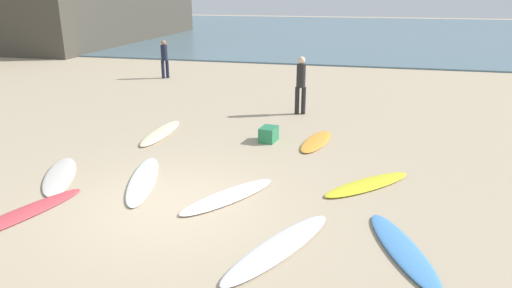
{
  "coord_description": "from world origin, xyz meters",
  "views": [
    {
      "loc": [
        3.31,
        -7.06,
        3.79
      ],
      "look_at": [
        0.9,
        2.94,
        0.3
      ],
      "focal_mm": 32.42,
      "sensor_mm": 36.0,
      "label": 1
    }
  ],
  "objects_px": {
    "surfboard_3": "(161,133)",
    "beachgoer_near": "(164,57)",
    "surfboard_2": "(316,141)",
    "beach_cooler": "(269,134)",
    "surfboard_7": "(60,176)",
    "surfboard_0": "(228,196)",
    "beachgoer_mid": "(301,82)",
    "surfboard_1": "(403,249)",
    "surfboard_4": "(279,247)",
    "surfboard_8": "(143,180)",
    "surfboard_5": "(18,215)",
    "surfboard_6": "(368,184)"
  },
  "relations": [
    {
      "from": "surfboard_3",
      "to": "beachgoer_near",
      "type": "bearing_deg",
      "value": 111.32
    },
    {
      "from": "surfboard_2",
      "to": "beach_cooler",
      "type": "bearing_deg",
      "value": 18.12
    },
    {
      "from": "surfboard_7",
      "to": "surfboard_0",
      "type": "bearing_deg",
      "value": -30.23
    },
    {
      "from": "surfboard_2",
      "to": "beach_cooler",
      "type": "height_order",
      "value": "beach_cooler"
    },
    {
      "from": "surfboard_2",
      "to": "beachgoer_mid",
      "type": "bearing_deg",
      "value": -63.05
    },
    {
      "from": "surfboard_1",
      "to": "beachgoer_mid",
      "type": "bearing_deg",
      "value": 88.78
    },
    {
      "from": "surfboard_3",
      "to": "surfboard_4",
      "type": "xyz_separation_m",
      "value": [
        4.23,
        -4.99,
        -0.0
      ]
    },
    {
      "from": "surfboard_8",
      "to": "surfboard_0",
      "type": "bearing_deg",
      "value": -28.22
    },
    {
      "from": "surfboard_1",
      "to": "surfboard_7",
      "type": "relative_size",
      "value": 1.02
    },
    {
      "from": "surfboard_2",
      "to": "beachgoer_near",
      "type": "height_order",
      "value": "beachgoer_near"
    },
    {
      "from": "surfboard_4",
      "to": "beach_cooler",
      "type": "height_order",
      "value": "beach_cooler"
    },
    {
      "from": "surfboard_2",
      "to": "surfboard_5",
      "type": "bearing_deg",
      "value": 59.2
    },
    {
      "from": "beachgoer_mid",
      "to": "surfboard_7",
      "type": "bearing_deg",
      "value": -132.41
    },
    {
      "from": "surfboard_2",
      "to": "surfboard_3",
      "type": "distance_m",
      "value": 4.21
    },
    {
      "from": "surfboard_2",
      "to": "surfboard_4",
      "type": "relative_size",
      "value": 0.76
    },
    {
      "from": "surfboard_0",
      "to": "beach_cooler",
      "type": "bearing_deg",
      "value": -58.67
    },
    {
      "from": "surfboard_7",
      "to": "surfboard_8",
      "type": "bearing_deg",
      "value": -21.64
    },
    {
      "from": "surfboard_2",
      "to": "surfboard_6",
      "type": "distance_m",
      "value": 2.84
    },
    {
      "from": "surfboard_2",
      "to": "surfboard_4",
      "type": "height_order",
      "value": "same"
    },
    {
      "from": "beachgoer_near",
      "to": "beachgoer_mid",
      "type": "relative_size",
      "value": 0.91
    },
    {
      "from": "surfboard_6",
      "to": "surfboard_7",
      "type": "height_order",
      "value": "surfboard_6"
    },
    {
      "from": "surfboard_1",
      "to": "surfboard_6",
      "type": "height_order",
      "value": "surfboard_1"
    },
    {
      "from": "surfboard_3",
      "to": "surfboard_7",
      "type": "height_order",
      "value": "surfboard_3"
    },
    {
      "from": "surfboard_6",
      "to": "surfboard_8",
      "type": "distance_m",
      "value": 4.58
    },
    {
      "from": "beachgoer_near",
      "to": "beachgoer_mid",
      "type": "distance_m",
      "value": 8.14
    },
    {
      "from": "surfboard_3",
      "to": "beach_cooler",
      "type": "bearing_deg",
      "value": 0.03
    },
    {
      "from": "surfboard_6",
      "to": "beachgoer_near",
      "type": "height_order",
      "value": "beachgoer_near"
    },
    {
      "from": "beachgoer_mid",
      "to": "surfboard_5",
      "type": "bearing_deg",
      "value": -123.92
    },
    {
      "from": "surfboard_2",
      "to": "beachgoer_near",
      "type": "relative_size",
      "value": 1.19
    },
    {
      "from": "surfboard_5",
      "to": "beachgoer_near",
      "type": "bearing_deg",
      "value": 120.29
    },
    {
      "from": "surfboard_7",
      "to": "beach_cooler",
      "type": "relative_size",
      "value": 4.17
    },
    {
      "from": "surfboard_1",
      "to": "surfboard_8",
      "type": "xyz_separation_m",
      "value": [
        -5.05,
        1.54,
        -0.01
      ]
    },
    {
      "from": "surfboard_4",
      "to": "surfboard_8",
      "type": "relative_size",
      "value": 1.01
    },
    {
      "from": "surfboard_5",
      "to": "beachgoer_mid",
      "type": "relative_size",
      "value": 1.44
    },
    {
      "from": "surfboard_5",
      "to": "beach_cooler",
      "type": "distance_m",
      "value": 6.13
    },
    {
      "from": "surfboard_3",
      "to": "surfboard_0",
      "type": "bearing_deg",
      "value": -51.13
    },
    {
      "from": "surfboard_0",
      "to": "surfboard_7",
      "type": "distance_m",
      "value": 3.76
    },
    {
      "from": "surfboard_6",
      "to": "surfboard_0",
      "type": "bearing_deg",
      "value": 68.79
    },
    {
      "from": "surfboard_0",
      "to": "surfboard_4",
      "type": "relative_size",
      "value": 0.87
    },
    {
      "from": "surfboard_0",
      "to": "beachgoer_near",
      "type": "height_order",
      "value": "beachgoer_near"
    },
    {
      "from": "surfboard_6",
      "to": "beach_cooler",
      "type": "height_order",
      "value": "beach_cooler"
    },
    {
      "from": "surfboard_0",
      "to": "surfboard_6",
      "type": "relative_size",
      "value": 1.01
    },
    {
      "from": "surfboard_0",
      "to": "surfboard_2",
      "type": "distance_m",
      "value": 3.91
    },
    {
      "from": "surfboard_4",
      "to": "beachgoer_near",
      "type": "xyz_separation_m",
      "value": [
        -7.52,
        12.68,
        0.87
      ]
    },
    {
      "from": "surfboard_2",
      "to": "surfboard_8",
      "type": "distance_m",
      "value": 4.63
    },
    {
      "from": "surfboard_1",
      "to": "surfboard_2",
      "type": "relative_size",
      "value": 1.15
    },
    {
      "from": "surfboard_1",
      "to": "surfboard_7",
      "type": "bearing_deg",
      "value": 148.34
    },
    {
      "from": "surfboard_4",
      "to": "beach_cooler",
      "type": "xyz_separation_m",
      "value": [
        -1.25,
        5.09,
        0.15
      ]
    },
    {
      "from": "surfboard_1",
      "to": "beachgoer_near",
      "type": "relative_size",
      "value": 1.37
    },
    {
      "from": "surfboard_4",
      "to": "surfboard_8",
      "type": "height_order",
      "value": "surfboard_4"
    }
  ]
}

